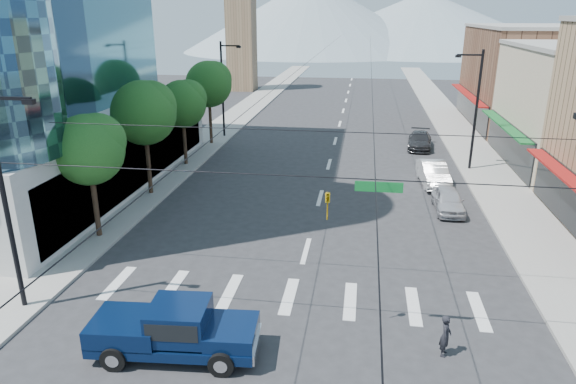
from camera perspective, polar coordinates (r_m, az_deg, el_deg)
name	(u,v)px	position (r m, az deg, el deg)	size (l,w,h in m)	color
ground	(289,316)	(21.08, 0.07, -13.61)	(160.00, 160.00, 0.00)	#28282B
sidewalk_left	(237,117)	(60.42, -5.68, 8.34)	(4.00, 120.00, 0.15)	gray
sidewalk_right	(451,123)	(59.38, 17.62, 7.34)	(4.00, 120.00, 0.15)	gray
shop_far	(535,78)	(60.43, 25.74, 11.30)	(12.00, 18.00, 10.00)	brown
clock_tower	(241,19)	(81.78, -5.26, 18.64)	(4.80, 4.80, 20.40)	#8C6B4C
mountain_left	(312,14)	(168.44, 2.68, 19.11)	(80.00, 80.00, 22.00)	gray
mountain_right	(424,21)	(178.38, 14.86, 17.89)	(90.00, 90.00, 18.00)	gray
tree_near	(91,147)	(28.04, -21.01, 4.67)	(3.65, 3.64, 6.71)	black
tree_midnear	(146,111)	(34.03, -15.48, 8.68)	(4.09, 4.09, 7.52)	black
tree_midfar	(184,102)	(40.54, -11.47, 9.74)	(3.65, 3.64, 6.71)	black
tree_far	(210,83)	(47.02, -8.63, 11.92)	(4.09, 4.09, 7.52)	black
signal_rig	(290,218)	(18.02, 0.21, -2.90)	(21.80, 0.20, 9.00)	black
lamp_pole_nw	(224,86)	(49.76, -7.16, 11.62)	(2.00, 0.25, 9.00)	black
lamp_pole_ne	(475,106)	(40.85, 20.05, 8.96)	(2.00, 0.25, 9.00)	black
pickup_truck	(174,329)	(18.93, -12.60, -14.60)	(6.03, 2.64, 2.00)	#08183B
pedestrian	(445,336)	(19.43, 17.10, -15.00)	(0.57, 0.37, 1.56)	black
parked_car_near	(448,200)	(32.66, 17.37, -0.85)	(1.66, 4.11, 1.40)	silver
parked_car_mid	(433,174)	(37.42, 15.84, 1.99)	(1.68, 4.82, 1.59)	silver
parked_car_far	(420,140)	(47.36, 14.43, 5.57)	(2.00, 4.92, 1.43)	#2A2A2C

